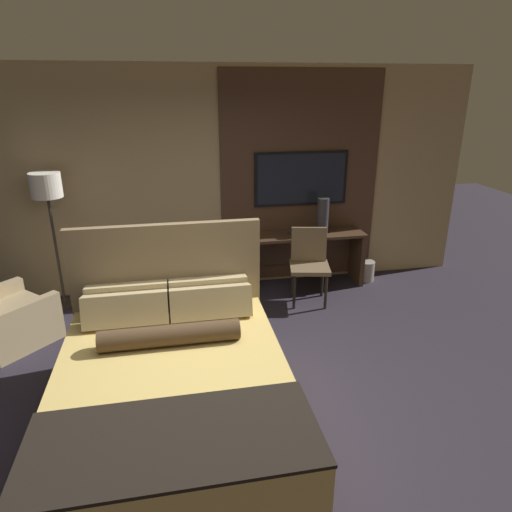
{
  "coord_description": "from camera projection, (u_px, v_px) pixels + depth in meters",
  "views": [
    {
      "loc": [
        -0.37,
        -3.14,
        2.55
      ],
      "look_at": [
        0.45,
        1.06,
        0.94
      ],
      "focal_mm": 32.0,
      "sensor_mm": 36.0,
      "label": 1
    }
  ],
  "objects": [
    {
      "name": "ground_plane",
      "position": [
        228.0,
        407.0,
        3.84
      ],
      "size": [
        16.0,
        16.0,
        0.0
      ],
      "primitive_type": "plane",
      "color": "#28232D"
    },
    {
      "name": "wall_back_tv_panel",
      "position": [
        211.0,
        182.0,
        5.76
      ],
      "size": [
        7.2,
        0.09,
        2.8
      ],
      "color": "tan",
      "rests_on": "ground_plane"
    },
    {
      "name": "floor_lamp",
      "position": [
        48.0,
        196.0,
        5.14
      ],
      "size": [
        0.34,
        0.34,
        1.64
      ],
      "color": "#282623",
      "rests_on": "ground_plane"
    },
    {
      "name": "book",
      "position": [
        298.0,
        233.0,
        5.91
      ],
      "size": [
        0.26,
        0.22,
        0.03
      ],
      "color": "#332D28",
      "rests_on": "desk"
    },
    {
      "name": "tv",
      "position": [
        301.0,
        179.0,
        5.9
      ],
      "size": [
        1.23,
        0.04,
        0.69
      ],
      "color": "black"
    },
    {
      "name": "bed",
      "position": [
        174.0,
        386.0,
        3.53
      ],
      "size": [
        1.75,
        2.26,
        1.38
      ],
      "color": "#33281E",
      "rests_on": "ground_plane"
    },
    {
      "name": "desk_chair",
      "position": [
        309.0,
        258.0,
        5.6
      ],
      "size": [
        0.55,
        0.55,
        0.91
      ],
      "rotation": [
        0.0,
        0.0,
        -0.21
      ],
      "color": "brown",
      "rests_on": "ground_plane"
    },
    {
      "name": "vase_tall",
      "position": [
        323.0,
        216.0,
        5.85
      ],
      "size": [
        0.15,
        0.15,
        0.47
      ],
      "color": "#333338",
      "rests_on": "desk"
    },
    {
      "name": "desk",
      "position": [
        303.0,
        250.0,
        6.06
      ],
      "size": [
        1.59,
        0.45,
        0.73
      ],
      "color": "#422D1E",
      "rests_on": "ground_plane"
    },
    {
      "name": "waste_bin",
      "position": [
        366.0,
        271.0,
        6.3
      ],
      "size": [
        0.22,
        0.22,
        0.28
      ],
      "color": "gray",
      "rests_on": "ground_plane"
    },
    {
      "name": "armchair_by_window",
      "position": [
        7.0,
        321.0,
        4.74
      ],
      "size": [
        1.06,
        1.05,
        0.75
      ],
      "rotation": [
        0.0,
        0.0,
        2.37
      ],
      "color": "#998460",
      "rests_on": "ground_plane"
    }
  ]
}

